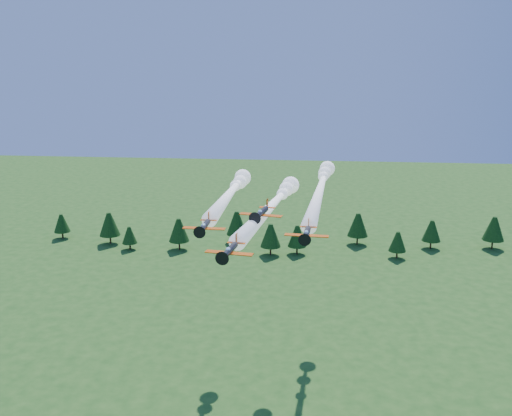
# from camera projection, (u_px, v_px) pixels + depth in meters

# --- Properties ---
(plane_lead) EXTENTS (12.09, 50.56, 3.70)m
(plane_lead) POSITION_uv_depth(u_px,v_px,m) (273.00, 203.00, 106.90)
(plane_lead) COLOR black
(plane_lead) RESTS_ON ground
(plane_left) EXTENTS (6.86, 45.14, 3.70)m
(plane_left) POSITION_uv_depth(u_px,v_px,m) (231.00, 191.00, 114.91)
(plane_left) COLOR black
(plane_left) RESTS_ON ground
(plane_right) EXTENTS (9.26, 60.96, 3.70)m
(plane_right) POSITION_uv_depth(u_px,v_px,m) (321.00, 187.00, 119.31)
(plane_right) COLOR black
(plane_right) RESTS_ON ground
(plane_slot) EXTENTS (7.33, 8.03, 2.56)m
(plane_slot) POSITION_uv_depth(u_px,v_px,m) (261.00, 213.00, 94.59)
(plane_slot) COLOR black
(plane_slot) RESTS_ON ground
(treeline) EXTENTS (178.78, 22.27, 11.80)m
(treeline) POSITION_uv_depth(u_px,v_px,m) (291.00, 230.00, 201.91)
(treeline) COLOR #382314
(treeline) RESTS_ON ground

